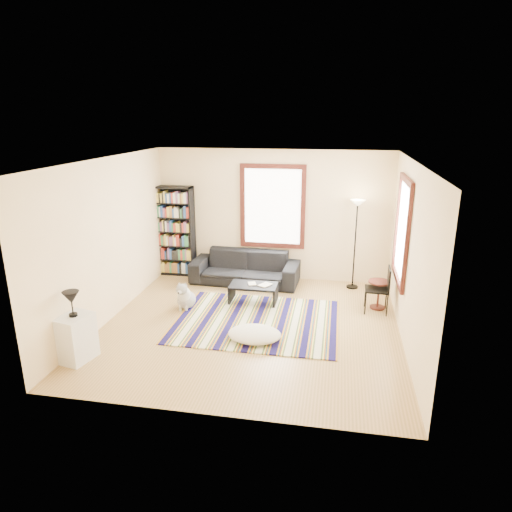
% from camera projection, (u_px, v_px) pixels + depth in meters
% --- Properties ---
extents(floor, '(5.00, 5.00, 0.10)m').
position_uv_depth(floor, '(251.00, 328.00, 7.88)').
color(floor, tan).
rests_on(floor, ground).
extents(ceiling, '(5.00, 5.00, 0.10)m').
position_uv_depth(ceiling, '(250.00, 157.00, 7.02)').
color(ceiling, white).
rests_on(ceiling, floor).
extents(wall_back, '(5.00, 0.10, 2.80)m').
position_uv_depth(wall_back, '(273.00, 215.00, 9.85)').
color(wall_back, '#FFDEAB').
rests_on(wall_back, floor).
extents(wall_front, '(5.00, 0.10, 2.80)m').
position_uv_depth(wall_front, '(207.00, 311.00, 5.06)').
color(wall_front, '#FFDEAB').
rests_on(wall_front, floor).
extents(wall_left, '(0.10, 5.00, 2.80)m').
position_uv_depth(wall_left, '(106.00, 240.00, 7.89)').
color(wall_left, '#FFDEAB').
rests_on(wall_left, floor).
extents(wall_right, '(0.10, 5.00, 2.80)m').
position_uv_depth(wall_right, '(413.00, 256.00, 7.01)').
color(wall_right, '#FFDEAB').
rests_on(wall_right, floor).
extents(window_back, '(1.20, 0.06, 1.60)m').
position_uv_depth(window_back, '(273.00, 207.00, 9.71)').
color(window_back, white).
rests_on(window_back, wall_back).
extents(window_right, '(0.06, 1.20, 1.60)m').
position_uv_depth(window_right, '(402.00, 230.00, 7.72)').
color(window_right, white).
rests_on(window_right, wall_right).
extents(rug, '(2.82, 2.26, 0.02)m').
position_uv_depth(rug, '(257.00, 321.00, 8.01)').
color(rug, '#110C40').
rests_on(rug, floor).
extents(sofa, '(2.32, 0.99, 0.67)m').
position_uv_depth(sofa, '(245.00, 268.00, 9.78)').
color(sofa, black).
rests_on(sofa, floor).
extents(bookshelf, '(0.90, 0.30, 2.00)m').
position_uv_depth(bookshelf, '(174.00, 231.00, 10.12)').
color(bookshelf, black).
rests_on(bookshelf, floor).
extents(coffee_table, '(0.96, 0.61, 0.36)m').
position_uv_depth(coffee_table, '(253.00, 293.00, 8.78)').
color(coffee_table, black).
rests_on(coffee_table, floor).
extents(book_a, '(0.23, 0.20, 0.02)m').
position_uv_depth(book_a, '(248.00, 284.00, 8.74)').
color(book_a, beige).
rests_on(book_a, coffee_table).
extents(book_b, '(0.29, 0.31, 0.02)m').
position_uv_depth(book_b, '(262.00, 284.00, 8.75)').
color(book_b, beige).
rests_on(book_b, coffee_table).
extents(floor_cushion, '(0.93, 0.74, 0.22)m').
position_uv_depth(floor_cushion, '(255.00, 334.00, 7.31)').
color(floor_cushion, silver).
rests_on(floor_cushion, floor).
extents(floor_lamp, '(0.32, 0.32, 1.86)m').
position_uv_depth(floor_lamp, '(355.00, 245.00, 9.31)').
color(floor_lamp, black).
rests_on(floor_lamp, floor).
extents(side_table, '(0.51, 0.51, 0.54)m').
position_uv_depth(side_table, '(378.00, 295.00, 8.49)').
color(side_table, '#431810').
rests_on(side_table, floor).
extents(folding_chair, '(0.43, 0.41, 0.86)m').
position_uv_depth(folding_chair, '(377.00, 290.00, 8.30)').
color(folding_chair, black).
rests_on(folding_chair, floor).
extents(white_cabinet, '(0.48, 0.57, 0.70)m').
position_uv_depth(white_cabinet, '(76.00, 338.00, 6.67)').
color(white_cabinet, white).
rests_on(white_cabinet, floor).
extents(table_lamp, '(0.31, 0.31, 0.38)m').
position_uv_depth(table_lamp, '(72.00, 304.00, 6.51)').
color(table_lamp, black).
rests_on(table_lamp, white_cabinet).
extents(dog, '(0.43, 0.57, 0.54)m').
position_uv_depth(dog, '(186.00, 294.00, 8.51)').
color(dog, '#A9A9A9').
rests_on(dog, floor).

